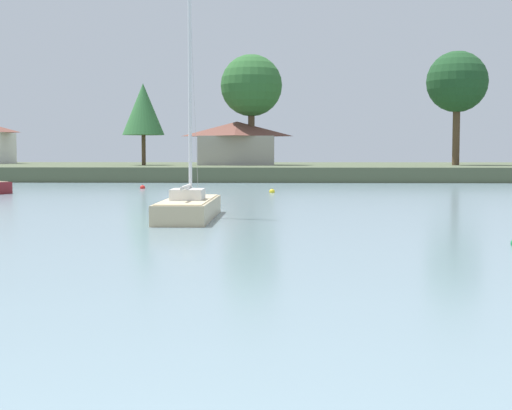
{
  "coord_description": "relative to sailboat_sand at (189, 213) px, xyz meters",
  "views": [
    {
      "loc": [
        2.21,
        -4.77,
        3.22
      ],
      "look_at": [
        1.26,
        24.41,
        1.16
      ],
      "focal_mm": 51.83,
      "sensor_mm": 36.0,
      "label": 1
    }
  ],
  "objects": [
    {
      "name": "shore_tree_center_left",
      "position": [
        27.02,
        59.69,
        11.94
      ],
      "size": [
        7.77,
        7.77,
        14.53
      ],
      "color": "brown",
      "rests_on": "far_shore_bank"
    },
    {
      "name": "mooring_buoy_red",
      "position": [
        -7.96,
        30.28,
        -0.18
      ],
      "size": [
        0.48,
        0.48,
        0.54
      ],
      "color": "red",
      "rests_on": "ground"
    },
    {
      "name": "mooring_buoy_yellow",
      "position": [
        3.82,
        23.86,
        -0.18
      ],
      "size": [
        0.46,
        0.46,
        0.52
      ],
      "color": "yellow",
      "rests_on": "ground"
    },
    {
      "name": "shore_tree_right_mid",
      "position": [
        0.72,
        60.36,
        11.63
      ],
      "size": [
        7.98,
        7.98,
        14.3
      ],
      "color": "brown",
      "rests_on": "far_shore_bank"
    },
    {
      "name": "sailboat_sand",
      "position": [
        0.0,
        0.0,
        0.0
      ],
      "size": [
        2.42,
        8.64,
        12.39
      ],
      "color": "tan",
      "rests_on": "ground"
    },
    {
      "name": "far_shore_bank",
      "position": [
        2.27,
        66.47,
        0.56
      ],
      "size": [
        205.05,
        45.85,
        1.66
      ],
      "primitive_type": "cube",
      "color": "#4C563D",
      "rests_on": "ground"
    },
    {
      "name": "shore_tree_inland_b",
      "position": [
        -13.09,
        58.65,
        8.54
      ],
      "size": [
        5.39,
        5.39,
        10.47
      ],
      "color": "brown",
      "rests_on": "far_shore_bank"
    },
    {
      "name": "cottage_near_water",
      "position": [
        -1.15,
        60.36,
        4.32
      ],
      "size": [
        10.42,
        7.4,
        5.65
      ],
      "color": "#9E998E",
      "rests_on": "far_shore_bank"
    }
  ]
}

